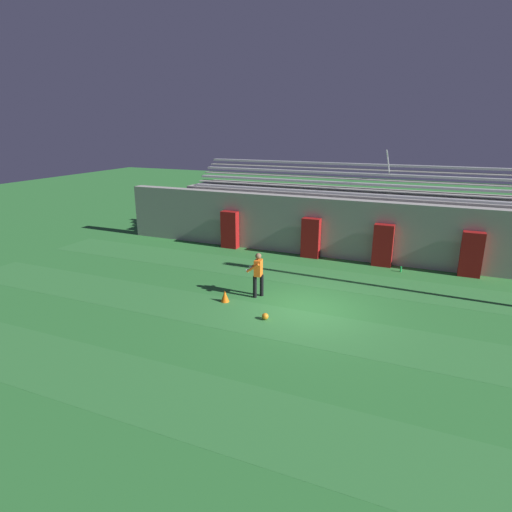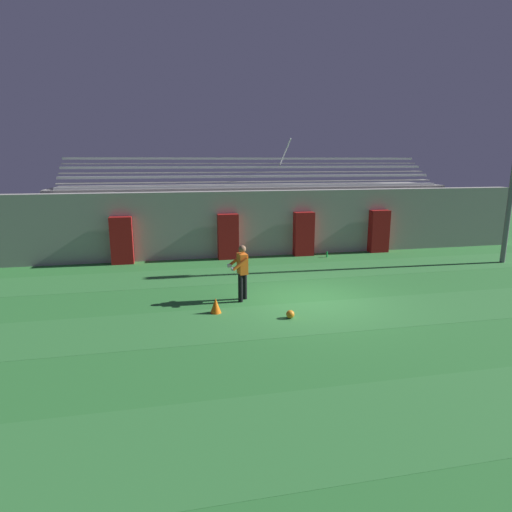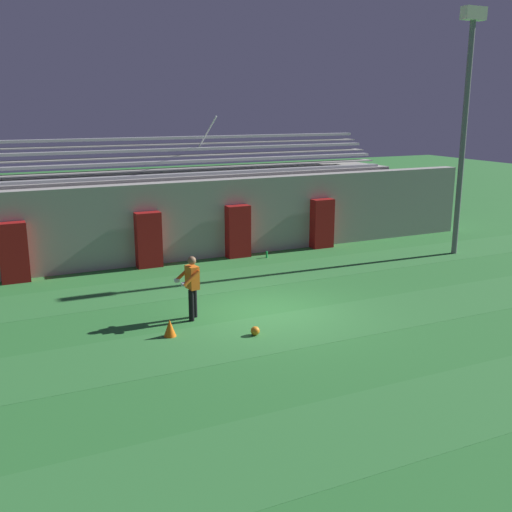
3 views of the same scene
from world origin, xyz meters
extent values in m
plane|color=#2D7533|center=(0.00, 0.00, 0.00)|extent=(80.00, 80.00, 0.00)
cube|color=#337A38|center=(0.00, -6.00, 0.00)|extent=(28.00, 2.33, 0.01)
cube|color=#337A38|center=(0.00, -1.33, 0.00)|extent=(28.00, 2.33, 0.01)
cube|color=#337A38|center=(0.00, 3.34, 0.00)|extent=(28.00, 2.33, 0.01)
cube|color=#999691|center=(0.00, 6.50, 1.40)|extent=(24.00, 0.60, 2.80)
cube|color=maroon|center=(-1.66, 5.95, 0.95)|extent=(0.86, 0.44, 1.89)
cube|color=maroon|center=(1.66, 5.95, 0.95)|extent=(0.86, 0.44, 1.89)
cube|color=maroon|center=(-5.94, 5.95, 0.95)|extent=(0.86, 0.44, 1.89)
cube|color=maroon|center=(5.21, 5.95, 0.95)|extent=(0.86, 0.44, 1.89)
cube|color=#999691|center=(0.00, 8.50, 1.45)|extent=(18.00, 3.20, 2.90)
cube|color=#B7B7BC|center=(0.00, 7.25, 2.95)|extent=(17.10, 0.36, 0.10)
cube|color=#999691|center=(0.00, 7.05, 2.72)|extent=(17.10, 0.60, 0.04)
cube|color=#B7B7BC|center=(0.00, 7.95, 3.35)|extent=(17.10, 0.36, 0.10)
cube|color=#999691|center=(0.00, 7.75, 3.12)|extent=(17.10, 0.60, 0.04)
cube|color=#B7B7BC|center=(0.00, 8.65, 3.75)|extent=(17.10, 0.36, 0.10)
cube|color=#999691|center=(0.00, 8.45, 3.52)|extent=(17.10, 0.60, 0.04)
cube|color=#B7B7BC|center=(0.00, 9.35, 4.15)|extent=(17.10, 0.36, 0.10)
cube|color=#999691|center=(0.00, 9.15, 3.92)|extent=(17.10, 0.60, 0.04)
cylinder|color=#B7B7BC|center=(1.34, 8.05, 4.40)|extent=(0.06, 1.93, 1.25)
cylinder|color=slate|center=(9.21, 3.01, 4.10)|extent=(0.20, 0.20, 8.21)
cube|color=#F2EDCC|center=(9.21, 3.01, 8.43)|extent=(0.90, 0.36, 0.44)
cylinder|color=black|center=(-2.11, 0.29, 0.41)|extent=(0.16, 0.16, 0.82)
cylinder|color=black|center=(-1.94, 0.54, 0.41)|extent=(0.16, 0.16, 0.82)
cube|color=orange|center=(-2.03, 0.41, 1.12)|extent=(0.29, 0.41, 0.60)
sphere|color=brown|center=(-2.03, 0.41, 1.56)|extent=(0.22, 0.22, 0.22)
cylinder|color=orange|center=(-2.13, 0.16, 1.17)|extent=(0.49, 0.15, 0.37)
cylinder|color=orange|center=(-2.20, 0.63, 1.17)|extent=(0.49, 0.15, 0.37)
cube|color=silver|center=(-2.34, 0.17, 1.04)|extent=(0.12, 0.12, 0.08)
cube|color=silver|center=(-2.39, 0.57, 1.04)|extent=(0.12, 0.12, 0.08)
sphere|color=orange|center=(-1.06, -1.30, 0.11)|extent=(0.22, 0.22, 0.22)
cone|color=orange|center=(-2.93, -0.50, 0.21)|extent=(0.30, 0.30, 0.42)
cylinder|color=green|center=(2.55, 5.39, 0.12)|extent=(0.07, 0.07, 0.24)
camera|label=1|loc=(3.66, -13.09, 6.04)|focal=30.00mm
camera|label=2|loc=(-4.12, -11.54, 4.08)|focal=30.00mm
camera|label=3|loc=(-6.79, -13.54, 5.36)|focal=42.00mm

